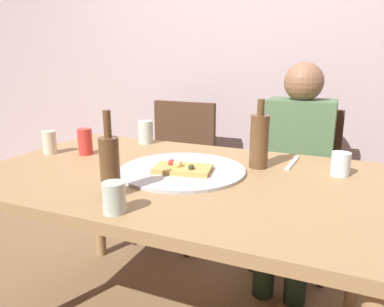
% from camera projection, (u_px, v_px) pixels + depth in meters
% --- Properties ---
extents(back_wall, '(6.00, 0.10, 2.60)m').
position_uv_depth(back_wall, '(258.00, 40.00, 2.49)').
color(back_wall, '#B29EA3').
rests_on(back_wall, ground_plane).
extents(dining_table, '(1.55, 0.96, 0.75)m').
position_uv_depth(dining_table, '(174.00, 191.00, 1.47)').
color(dining_table, '#99754C').
rests_on(dining_table, ground_plane).
extents(pizza_tray, '(0.51, 0.51, 0.01)m').
position_uv_depth(pizza_tray, '(182.00, 170.00, 1.46)').
color(pizza_tray, '#ADADB2').
rests_on(pizza_tray, dining_table).
extents(pizza_slice_last, '(0.24, 0.17, 0.05)m').
position_uv_depth(pizza_slice_last, '(182.00, 168.00, 1.42)').
color(pizza_slice_last, tan).
rests_on(pizza_slice_last, pizza_tray).
extents(wine_bottle, '(0.08, 0.08, 0.28)m').
position_uv_depth(wine_bottle, '(259.00, 140.00, 1.49)').
color(wine_bottle, brown).
rests_on(wine_bottle, dining_table).
extents(beer_bottle, '(0.07, 0.07, 0.28)m').
position_uv_depth(beer_bottle, '(110.00, 164.00, 1.19)').
color(beer_bottle, brown).
rests_on(beer_bottle, dining_table).
extents(tumbler_near, '(0.08, 0.08, 0.12)m').
position_uv_depth(tumbler_near, '(145.00, 132.00, 1.92)').
color(tumbler_near, '#B7C6BC').
rests_on(tumbler_near, dining_table).
extents(tumbler_far, '(0.07, 0.07, 0.11)m').
position_uv_depth(tumbler_far, '(49.00, 142.00, 1.72)').
color(tumbler_far, beige).
rests_on(tumbler_far, dining_table).
extents(wine_glass, '(0.07, 0.07, 0.09)m').
position_uv_depth(wine_glass, '(341.00, 164.00, 1.41)').
color(wine_glass, silver).
rests_on(wine_glass, dining_table).
extents(short_glass, '(0.07, 0.07, 0.09)m').
position_uv_depth(short_glass, '(114.00, 198.00, 1.07)').
color(short_glass, '#B7C6BC').
rests_on(short_glass, dining_table).
extents(soda_can, '(0.07, 0.07, 0.12)m').
position_uv_depth(soda_can, '(85.00, 142.00, 1.70)').
color(soda_can, red).
rests_on(soda_can, dining_table).
extents(table_knife, '(0.03, 0.22, 0.01)m').
position_uv_depth(table_knife, '(292.00, 163.00, 1.57)').
color(table_knife, '#B7B7BC').
rests_on(table_knife, dining_table).
extents(chair_left, '(0.44, 0.44, 0.90)m').
position_uv_depth(chair_left, '(177.00, 162.00, 2.44)').
color(chair_left, '#472D1E').
rests_on(chair_left, ground_plane).
extents(chair_right, '(0.44, 0.44, 0.90)m').
position_uv_depth(chair_right, '(298.00, 176.00, 2.15)').
color(chair_right, '#472D1E').
rests_on(chair_right, ground_plane).
extents(guest_in_sweater, '(0.36, 0.56, 1.17)m').
position_uv_depth(guest_in_sweater, '(296.00, 162.00, 1.98)').
color(guest_in_sweater, '#4C6B47').
rests_on(guest_in_sweater, ground_plane).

